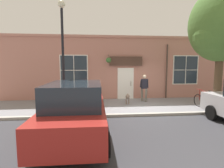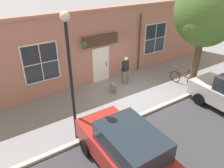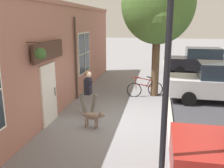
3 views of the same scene
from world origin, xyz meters
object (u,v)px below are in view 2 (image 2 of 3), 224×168
dog_on_leash (114,86)px  parked_car_nearest_curb (128,150)px  pedestrian_walking (125,68)px  street_tree_by_curb (205,13)px  street_lamp (70,64)px  leaning_bicycle (184,78)px

dog_on_leash → parked_car_nearest_curb: parked_car_nearest_curb is taller
pedestrian_walking → dog_on_leash: (0.48, -1.13, -0.63)m
pedestrian_walking → parked_car_nearest_curb: bearing=-35.5°
street_tree_by_curb → parked_car_nearest_curb: size_ratio=1.41×
dog_on_leash → street_lamp: (2.22, -3.29, 2.85)m
leaning_bicycle → parked_car_nearest_curb: parked_car_nearest_curb is taller
parked_car_nearest_curb → street_lamp: size_ratio=0.86×
leaning_bicycle → street_lamp: bearing=-84.2°
dog_on_leash → leaning_bicycle: bearing=69.5°
dog_on_leash → parked_car_nearest_curb: bearing=-28.5°
leaning_bicycle → street_lamp: street_lamp is taller
street_tree_by_curb → street_lamp: 7.48m
dog_on_leash → street_lamp: size_ratio=0.20×
pedestrian_walking → leaning_bicycle: size_ratio=1.02×
street_tree_by_curb → leaning_bicycle: (-0.48, -0.16, -3.76)m
street_tree_by_curb → street_lamp: street_tree_by_curb is taller
leaning_bicycle → pedestrian_walking: bearing=-124.6°
street_tree_by_curb → street_lamp: bearing=-88.0°
pedestrian_walking → parked_car_nearest_curb: size_ratio=0.40×
dog_on_leash → street_tree_by_curb: bearing=64.6°
dog_on_leash → street_lamp: bearing=-56.0°
dog_on_leash → leaning_bicycle: (1.48, 3.97, -0.03)m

